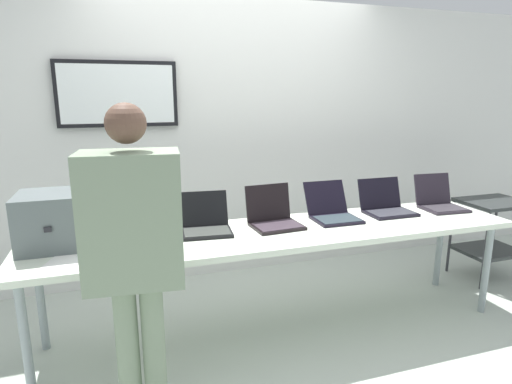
{
  "coord_description": "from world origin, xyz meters",
  "views": [
    {
      "loc": [
        -1.02,
        -2.56,
        1.64
      ],
      "look_at": [
        -0.15,
        0.11,
        0.99
      ],
      "focal_mm": 29.81,
      "sensor_mm": 36.0,
      "label": 1
    }
  ],
  "objects": [
    {
      "name": "ground",
      "position": [
        0.0,
        0.0,
        -0.02
      ],
      "size": [
        8.0,
        8.0,
        0.04
      ],
      "primitive_type": "cube",
      "color": "#B6C0B3"
    },
    {
      "name": "paper_sheet",
      "position": [
        -1.33,
        -0.17,
        0.74
      ],
      "size": [
        0.29,
        0.35,
        0.0
      ],
      "color": "white",
      "rests_on": "workbench"
    },
    {
      "name": "laptop_station_2",
      "position": [
        -0.02,
        0.11,
        0.8
      ],
      "size": [
        0.36,
        0.34,
        0.27
      ],
      "color": "black",
      "rests_on": "workbench"
    },
    {
      "name": "laptop_station_0",
      "position": [
        -0.98,
        0.13,
        0.8
      ],
      "size": [
        0.34,
        0.36,
        0.26
      ],
      "color": "#A9B6BC",
      "rests_on": "workbench"
    },
    {
      "name": "laptop_station_4",
      "position": [
        0.92,
        0.15,
        0.8
      ],
      "size": [
        0.36,
        0.32,
        0.25
      ],
      "color": "black",
      "rests_on": "workbench"
    },
    {
      "name": "laptop_station_5",
      "position": [
        1.41,
        0.13,
        0.8
      ],
      "size": [
        0.34,
        0.35,
        0.26
      ],
      "color": "#27202A",
      "rests_on": "workbench"
    },
    {
      "name": "workbench",
      "position": [
        0.0,
        0.0,
        0.7
      ],
      "size": [
        3.33,
        0.7,
        0.74
      ],
      "color": "silver",
      "rests_on": "ground"
    },
    {
      "name": "laptop_station_1",
      "position": [
        -0.5,
        0.13,
        0.8
      ],
      "size": [
        0.35,
        0.37,
        0.24
      ],
      "color": "black",
      "rests_on": "workbench"
    },
    {
      "name": "equipment_box",
      "position": [
        -1.42,
        0.13,
        0.91
      ],
      "size": [
        0.38,
        0.39,
        0.33
      ],
      "color": "#565F61",
      "rests_on": "workbench"
    },
    {
      "name": "laptop_station_3",
      "position": [
        0.45,
        0.14,
        0.8
      ],
      "size": [
        0.33,
        0.38,
        0.25
      ],
      "color": "black",
      "rests_on": "workbench"
    },
    {
      "name": "person",
      "position": [
        -0.98,
        -0.62,
        0.97
      ],
      "size": [
        0.47,
        0.62,
        1.61
      ],
      "color": "gray",
      "rests_on": "ground"
    },
    {
      "name": "back_wall",
      "position": [
        -0.03,
        1.13,
        1.23
      ],
      "size": [
        8.0,
        0.11,
        2.44
      ],
      "color": "silver",
      "rests_on": "ground"
    },
    {
      "name": "storage_cart",
      "position": [
        2.13,
        0.26,
        0.47
      ],
      "size": [
        0.56,
        0.44,
        0.72
      ],
      "color": "#292D2D",
      "rests_on": "ground"
    }
  ]
}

